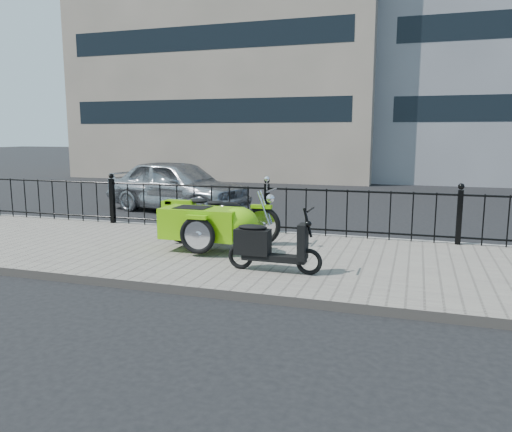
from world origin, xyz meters
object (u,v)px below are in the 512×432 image
(spare_tire, at_px, (183,224))
(motorcycle_sidecar, at_px, (215,222))
(sedan_car, at_px, (177,185))
(scooter, at_px, (268,246))

(spare_tire, bearing_deg, motorcycle_sidecar, -24.19)
(spare_tire, xyz_separation_m, sedan_car, (-2.13, 4.01, 0.23))
(sedan_car, bearing_deg, spare_tire, -138.32)
(motorcycle_sidecar, relative_size, scooter, 1.67)
(motorcycle_sidecar, bearing_deg, spare_tire, 155.81)
(motorcycle_sidecar, distance_m, sedan_car, 5.20)
(motorcycle_sidecar, distance_m, scooter, 1.56)
(scooter, bearing_deg, spare_tire, 146.02)
(motorcycle_sidecar, height_order, scooter, motorcycle_sidecar)
(sedan_car, bearing_deg, scooter, -128.85)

